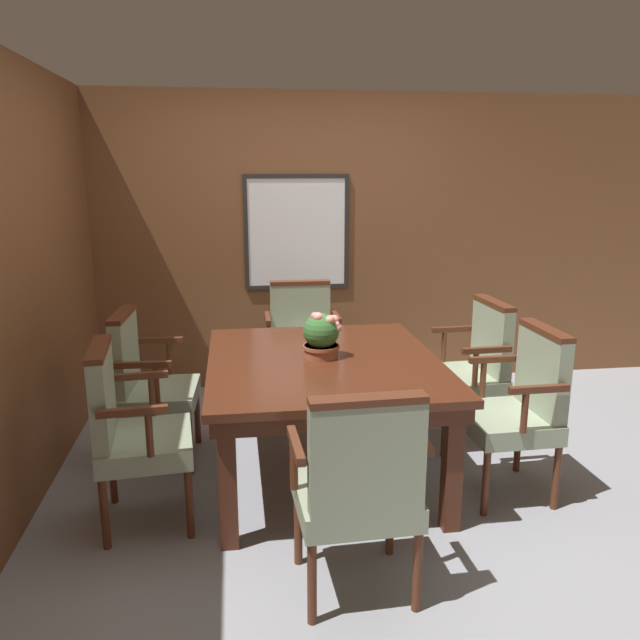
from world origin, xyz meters
The scene contains 11 objects.
ground_plane centered at (0.00, 0.00, 0.00)m, with size 14.00×14.00×0.00m, color #93969E.
wall_back centered at (0.00, 1.84, 1.23)m, with size 7.20×0.08×2.45m.
wall_left centered at (-1.73, 0.00, 1.23)m, with size 0.06×7.20×2.45m.
dining_table centered at (-0.07, 0.10, 0.66)m, with size 1.35×1.56×0.75m.
chair_left_near centered at (-1.14, -0.27, 0.55)m, with size 0.52×0.59×0.98m.
chair_right_near centered at (1.01, -0.24, 0.55)m, with size 0.49×0.57×0.98m.
chair_head_near centered at (-0.08, -1.03, 0.55)m, with size 0.58×0.49×0.98m.
chair_right_far centered at (1.02, 0.48, 0.55)m, with size 0.50×0.58×0.98m.
chair_left_far centered at (-1.15, 0.47, 0.55)m, with size 0.50×0.58×0.98m.
chair_head_far centered at (-0.07, 1.29, 0.55)m, with size 0.57×0.48×0.98m.
potted_plant centered at (-0.07, 0.14, 0.88)m, with size 0.23×0.23×0.28m.
Camera 1 is at (-0.57, -3.38, 1.85)m, focal length 35.00 mm.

